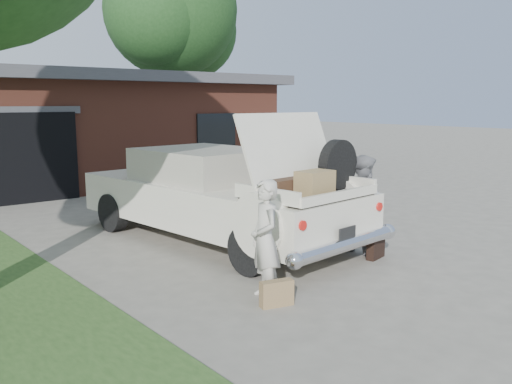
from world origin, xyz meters
TOP-DOWN VIEW (x-y plane):
  - ground at (0.00, 0.00)m, footprint 90.00×90.00m
  - house at (0.98, 11.47)m, footprint 12.80×7.80m
  - tree_right at (7.55, 15.44)m, footprint 6.63×5.77m
  - sedan at (0.34, 2.08)m, footprint 2.71×5.86m
  - woman_left at (-0.89, -0.66)m, footprint 0.53×0.64m
  - woman_right at (1.76, -0.01)m, footprint 0.69×0.84m
  - suitcase_left at (-0.96, -0.96)m, footprint 0.43×0.24m
  - suitcase_right at (1.59, -0.44)m, footprint 0.42×0.21m

SIDE VIEW (x-z plane):
  - ground at x=0.00m, z-range 0.00..0.00m
  - suitcase_right at x=1.59m, z-range 0.00..0.31m
  - suitcase_left at x=-0.96m, z-range 0.00..0.32m
  - woman_left at x=-0.89m, z-range 0.00..1.51m
  - woman_right at x=1.76m, z-range 0.00..1.60m
  - sedan at x=0.34m, z-range -0.30..1.98m
  - house at x=0.98m, z-range 0.02..3.32m
  - tree_right at x=7.55m, z-range 1.47..10.73m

